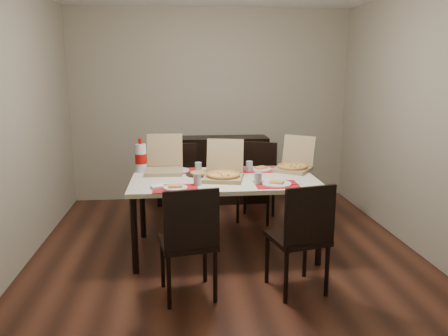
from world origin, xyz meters
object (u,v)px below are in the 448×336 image
(chair_near_left, at_px, (189,238))
(dip_bowl, at_px, (233,172))
(chair_far_right, at_px, (258,178))
(chair_far_left, at_px, (180,180))
(dining_table, at_px, (224,185))
(soda_bottle, at_px, (141,158))
(pizza_box_center, at_px, (223,173))
(sideboard, at_px, (212,170))
(chair_near_right, at_px, (302,234))

(chair_near_left, distance_m, dip_bowl, 1.27)
(chair_near_left, relative_size, dip_bowl, 7.95)
(chair_far_right, bearing_deg, chair_far_left, -178.96)
(dining_table, distance_m, soda_bottle, 0.92)
(pizza_box_center, relative_size, dip_bowl, 4.03)
(chair_far_left, distance_m, soda_bottle, 0.80)
(dining_table, height_order, soda_bottle, soda_bottle)
(sideboard, xyz_separation_m, dip_bowl, (0.10, -1.50, 0.31))
(chair_near_right, bearing_deg, chair_far_left, 116.99)
(sideboard, relative_size, chair_near_left, 1.61)
(pizza_box_center, distance_m, dip_bowl, 0.28)
(dining_table, height_order, chair_far_right, chair_far_right)
(chair_far_left, bearing_deg, sideboard, 60.50)
(dining_table, relative_size, dip_bowl, 15.39)
(chair_far_right, height_order, dip_bowl, chair_far_right)
(chair_near_left, relative_size, chair_far_left, 1.00)
(dining_table, distance_m, chair_near_right, 1.09)
(chair_near_right, relative_size, chair_far_left, 1.00)
(chair_far_left, relative_size, soda_bottle, 2.65)
(chair_near_left, bearing_deg, sideboard, 81.81)
(chair_far_right, bearing_deg, dip_bowl, -117.91)
(chair_far_right, bearing_deg, chair_near_right, -89.45)
(dip_bowl, bearing_deg, soda_bottle, 171.27)
(chair_far_right, bearing_deg, soda_bottle, -156.03)
(dining_table, height_order, dip_bowl, dip_bowl)
(soda_bottle, bearing_deg, pizza_box_center, -25.45)
(sideboard, relative_size, chair_far_left, 1.61)
(dining_table, relative_size, chair_far_left, 1.94)
(sideboard, relative_size, chair_far_right, 1.61)
(dining_table, height_order, chair_near_left, chair_near_left)
(chair_near_right, bearing_deg, sideboard, 100.92)
(sideboard, distance_m, chair_far_left, 0.90)
(chair_near_left, bearing_deg, dining_table, 68.75)
(chair_far_right, bearing_deg, chair_near_left, -114.85)
(chair_near_right, height_order, chair_far_left, same)
(soda_bottle, bearing_deg, chair_far_left, 55.26)
(chair_far_left, bearing_deg, dip_bowl, -52.99)
(sideboard, height_order, chair_far_right, chair_far_right)
(chair_near_left, distance_m, chair_far_left, 1.87)
(dining_table, relative_size, soda_bottle, 5.13)
(chair_near_left, xyz_separation_m, chair_far_right, (0.87, 1.89, 0.00))
(dip_bowl, xyz_separation_m, soda_bottle, (-0.94, 0.14, 0.13))
(sideboard, bearing_deg, pizza_box_center, -90.75)
(sideboard, bearing_deg, dip_bowl, -86.11)
(soda_bottle, bearing_deg, sideboard, 58.20)
(chair_near_left, distance_m, soda_bottle, 1.43)
(chair_far_right, bearing_deg, dining_table, -118.28)
(pizza_box_center, height_order, soda_bottle, pizza_box_center)
(sideboard, bearing_deg, chair_near_right, -79.08)
(sideboard, relative_size, dip_bowl, 12.83)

